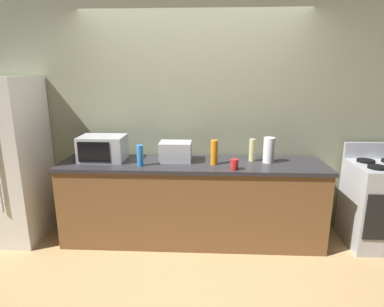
{
  "coord_description": "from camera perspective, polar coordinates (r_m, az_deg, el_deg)",
  "views": [
    {
      "loc": [
        0.16,
        -2.85,
        1.83
      ],
      "look_at": [
        0.0,
        0.4,
        1.0
      ],
      "focal_mm": 29.61,
      "sensor_mm": 36.0,
      "label": 1
    }
  ],
  "objects": [
    {
      "name": "ground_plane",
      "position": [
        3.39,
        -0.35,
        -18.36
      ],
      "size": [
        8.0,
        8.0,
        0.0
      ],
      "primitive_type": "plane",
      "color": "tan"
    },
    {
      "name": "back_wall",
      "position": [
        3.69,
        0.32,
        6.84
      ],
      "size": [
        6.4,
        0.1,
        2.7
      ],
      "primitive_type": "cube",
      "color": "gray",
      "rests_on": "ground_plane"
    },
    {
      "name": "counter_run",
      "position": [
        3.53,
        0.0,
        -8.65
      ],
      "size": [
        2.84,
        0.64,
        0.9
      ],
      "color": "brown",
      "rests_on": "ground_plane"
    },
    {
      "name": "refrigerator",
      "position": [
        4.04,
        -30.47,
        -1.02
      ],
      "size": [
        0.72,
        0.73,
        1.8
      ],
      "color": "white",
      "rests_on": "ground_plane"
    },
    {
      "name": "stove_range",
      "position": [
        3.98,
        30.47,
        -7.9
      ],
      "size": [
        0.6,
        0.61,
        1.08
      ],
      "color": "#B7BABF",
      "rests_on": "ground_plane"
    },
    {
      "name": "microwave",
      "position": [
        3.58,
        -15.79,
        0.92
      ],
      "size": [
        0.48,
        0.35,
        0.27
      ],
      "color": "#B7BABF",
      "rests_on": "counter_run"
    },
    {
      "name": "toaster_oven",
      "position": [
        3.43,
        -2.99,
        0.37
      ],
      "size": [
        0.34,
        0.26,
        0.21
      ],
      "primitive_type": "cube",
      "color": "#B7BABF",
      "rests_on": "counter_run"
    },
    {
      "name": "paper_towel_roll",
      "position": [
        3.46,
        13.67,
        0.6
      ],
      "size": [
        0.12,
        0.12,
        0.27
      ],
      "primitive_type": "cylinder",
      "color": "white",
      "rests_on": "counter_run"
    },
    {
      "name": "bottle_dish_soap",
      "position": [
        3.3,
        4.02,
        0.21
      ],
      "size": [
        0.07,
        0.07,
        0.26
      ],
      "primitive_type": "cylinder",
      "color": "orange",
      "rests_on": "counter_run"
    },
    {
      "name": "bottle_vinegar",
      "position": [
        3.48,
        10.79,
        0.6
      ],
      "size": [
        0.07,
        0.07,
        0.24
      ],
      "primitive_type": "cylinder",
      "color": "beige",
      "rests_on": "counter_run"
    },
    {
      "name": "bottle_spray_cleaner",
      "position": [
        3.28,
        -9.32,
        -0.37
      ],
      "size": [
        0.07,
        0.07,
        0.22
      ],
      "primitive_type": "cylinder",
      "color": "#338CE5",
      "rests_on": "counter_run"
    },
    {
      "name": "mug_red",
      "position": [
        3.16,
        7.65,
        -1.96
      ],
      "size": [
        0.08,
        0.08,
        0.1
      ],
      "primitive_type": "cylinder",
      "color": "red",
      "rests_on": "counter_run"
    }
  ]
}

